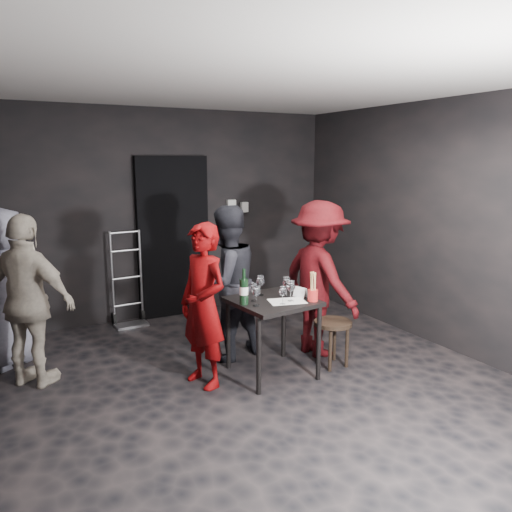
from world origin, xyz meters
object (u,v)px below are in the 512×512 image
stool (333,329)px  tasting_table (272,309)px  man_maroon (319,272)px  server_red (203,305)px  bystander_cream (28,296)px  breadstick_cup (313,287)px  wine_bottle (244,291)px  woman_black (226,278)px  hand_truck (129,308)px  bystander_grey (5,283)px

stool → tasting_table: bearing=169.7°
tasting_table → stool: tasting_table is taller
man_maroon → server_red: bearing=89.0°
bystander_cream → breadstick_cup: size_ratio=5.65×
stool → wine_bottle: 1.07m
tasting_table → stool: 0.70m
woman_black → bystander_cream: woman_black is taller
wine_bottle → breadstick_cup: bearing=-18.3°
hand_truck → wine_bottle: (0.55, -2.15, 0.66)m
woman_black → hand_truck: bearing=-81.1°
hand_truck → bystander_cream: 1.88m
hand_truck → tasting_table: (0.86, -2.14, 0.43)m
tasting_table → bystander_grey: (-2.23, 1.45, 0.20)m
hand_truck → woman_black: (0.65, -1.54, 0.64)m
hand_truck → stool: bearing=-59.0°
server_red → bystander_grey: bystander_grey is taller
hand_truck → bystander_grey: bystander_grey is taller
stool → man_maroon: size_ratio=0.26×
tasting_table → wine_bottle: wine_bottle is taller
server_red → breadstick_cup: (0.97, -0.33, 0.12)m
tasting_table → bystander_grey: size_ratio=0.44×
hand_truck → breadstick_cup: 2.71m
server_red → breadstick_cup: bearing=54.9°
stool → breadstick_cup: bearing=-162.5°
stool → bystander_grey: bystander_grey is taller
tasting_table → man_maroon: man_maroon is taller
server_red → wine_bottle: bearing=54.4°
woman_black → breadstick_cup: bearing=108.7°
hand_truck → breadstick_cup: size_ratio=3.99×
stool → wine_bottle: wine_bottle is taller
man_maroon → wine_bottle: 1.04m
tasting_table → woman_black: bearing=109.5°
stool → breadstick_cup: 0.61m
server_red → bystander_grey: (-1.57, 1.34, 0.10)m
bystander_grey → breadstick_cup: size_ratio=5.72×
woman_black → bystander_grey: woman_black is taller
woman_black → breadstick_cup: woman_black is taller
bystander_grey → breadstick_cup: (2.54, -1.66, 0.03)m
stool → woman_black: 1.20m
bystander_cream → wine_bottle: bearing=-162.0°
stool → man_maroon: 0.62m
tasting_table → bystander_cream: size_ratio=0.44×
stool → woman_black: (-0.85, 0.71, 0.47)m
woman_black → wine_bottle: bearing=66.9°
server_red → woman_black: (0.45, 0.49, 0.10)m
woman_black → tasting_table: bearing=95.6°
woman_black → wine_bottle: woman_black is taller
tasting_table → bystander_cream: (-2.06, 0.83, 0.19)m
tasting_table → stool: size_ratio=1.60×
hand_truck → server_red: 2.11m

